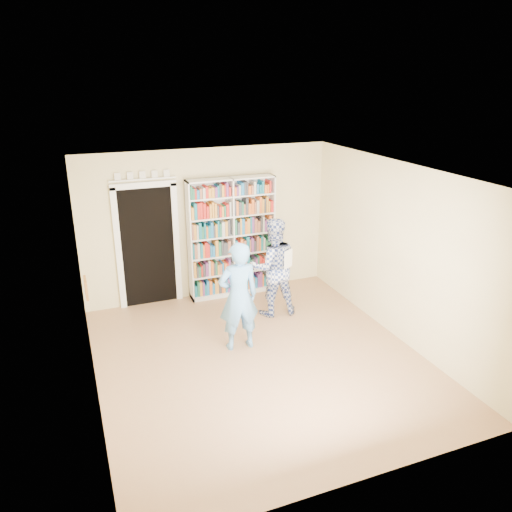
# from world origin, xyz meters

# --- Properties ---
(floor) EXTENTS (5.00, 5.00, 0.00)m
(floor) POSITION_xyz_m (0.00, 0.00, 0.00)
(floor) COLOR #A4744F
(floor) RESTS_ON ground
(ceiling) EXTENTS (5.00, 5.00, 0.00)m
(ceiling) POSITION_xyz_m (0.00, 0.00, 2.70)
(ceiling) COLOR white
(ceiling) RESTS_ON wall_back
(wall_back) EXTENTS (4.50, 0.00, 4.50)m
(wall_back) POSITION_xyz_m (0.00, 2.50, 1.35)
(wall_back) COLOR beige
(wall_back) RESTS_ON floor
(wall_left) EXTENTS (0.00, 5.00, 5.00)m
(wall_left) POSITION_xyz_m (-2.25, 0.00, 1.35)
(wall_left) COLOR beige
(wall_left) RESTS_ON floor
(wall_right) EXTENTS (0.00, 5.00, 5.00)m
(wall_right) POSITION_xyz_m (2.25, 0.00, 1.35)
(wall_right) COLOR beige
(wall_right) RESTS_ON floor
(bookshelf) EXTENTS (1.59, 0.30, 2.19)m
(bookshelf) POSITION_xyz_m (0.39, 2.34, 1.11)
(bookshelf) COLOR white
(bookshelf) RESTS_ON floor
(doorway) EXTENTS (1.10, 0.08, 2.43)m
(doorway) POSITION_xyz_m (-1.10, 2.48, 1.18)
(doorway) COLOR black
(doorway) RESTS_ON floor
(wall_art) EXTENTS (0.03, 0.25, 0.25)m
(wall_art) POSITION_xyz_m (-2.23, 0.20, 1.40)
(wall_art) COLOR brown
(wall_art) RESTS_ON wall_left
(man_blue) EXTENTS (0.62, 0.41, 1.66)m
(man_blue) POSITION_xyz_m (-0.16, 0.44, 0.83)
(man_blue) COLOR #5F9AD3
(man_blue) RESTS_ON floor
(man_plaid) EXTENTS (0.89, 0.72, 1.69)m
(man_plaid) POSITION_xyz_m (0.76, 1.31, 0.85)
(man_plaid) COLOR navy
(man_plaid) RESTS_ON floor
(paper_sheet) EXTENTS (0.19, 0.12, 0.31)m
(paper_sheet) POSITION_xyz_m (0.93, 1.08, 1.05)
(paper_sheet) COLOR white
(paper_sheet) RESTS_ON man_plaid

